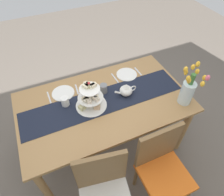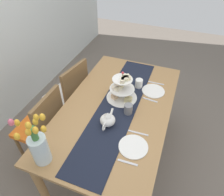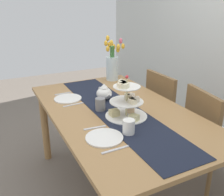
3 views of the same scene
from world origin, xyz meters
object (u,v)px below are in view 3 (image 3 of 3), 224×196
at_px(tulip_vase, 112,64).
at_px(dining_table, 117,122).
at_px(dinner_plate_right, 104,138).
at_px(dinner_plate_left, 68,99).
at_px(fork_right, 95,128).
at_px(tiered_cake_stand, 126,103).
at_px(chair_right, 211,137).
at_px(chair_left, 168,112).
at_px(mug_grey, 100,104).
at_px(knife_right, 115,150).
at_px(mug_white_text, 129,127).
at_px(knife_left, 73,105).
at_px(fork_left, 63,94).
at_px(teapot, 104,93).

bearing_deg(tulip_vase, dining_table, -23.90).
bearing_deg(dinner_plate_right, dinner_plate_left, 180.00).
relative_size(dining_table, fork_right, 11.19).
height_order(tiered_cake_stand, dinner_plate_left, tiered_cake_stand).
height_order(chair_right, fork_right, chair_right).
xyz_separation_m(chair_left, mug_grey, (0.22, -0.83, 0.32)).
xyz_separation_m(tiered_cake_stand, fork_right, (0.06, -0.27, -0.11)).
relative_size(knife_right, mug_white_text, 1.79).
bearing_deg(mug_white_text, mug_grey, -178.39).
relative_size(tulip_vase, dinner_plate_right, 1.97).
distance_m(chair_left, dinner_plate_left, 1.03).
bearing_deg(fork_right, dinner_plate_left, 180.00).
bearing_deg(fork_right, tiered_cake_stand, 103.15).
distance_m(knife_left, mug_grey, 0.25).
distance_m(dining_table, chair_right, 0.79).
relative_size(dining_table, chair_right, 1.84).
bearing_deg(mug_white_text, tiered_cake_stand, 153.74).
distance_m(chair_right, mug_grey, 0.96).
bearing_deg(knife_left, tiered_cake_stand, 35.81).
xyz_separation_m(dining_table, knife_left, (-0.24, -0.27, 0.11)).
relative_size(knife_left, knife_right, 1.00).
xyz_separation_m(fork_left, mug_white_text, (0.89, 0.16, 0.04)).
distance_m(tiered_cake_stand, fork_right, 0.30).
bearing_deg(chair_left, dinner_plate_right, -58.31).
bearing_deg(knife_right, fork_right, 180.00).
bearing_deg(dining_table, knife_right, -28.96).
bearing_deg(teapot, tulip_vase, 146.39).
bearing_deg(fork_right, chair_right, 84.36).
xyz_separation_m(knife_right, mug_grey, (-0.53, 0.15, 0.05)).
bearing_deg(knife_left, teapot, 90.08).
bearing_deg(tulip_vase, chair_right, 21.29).
bearing_deg(knife_right, mug_grey, 164.43).
bearing_deg(knife_right, dinner_plate_right, 180.00).
bearing_deg(knife_left, dinner_plate_right, 0.00).
distance_m(chair_right, knife_left, 1.15).
bearing_deg(mug_grey, knife_left, -142.52).
bearing_deg(fork_right, teapot, 148.29).
bearing_deg(dinner_plate_right, tiered_cake_stand, 127.61).
xyz_separation_m(chair_left, dinner_plate_left, (-0.12, -0.98, 0.27)).
bearing_deg(chair_left, teapot, -88.07).
relative_size(tiered_cake_stand, tulip_vase, 0.67).
bearing_deg(mug_white_text, fork_left, -169.78).
bearing_deg(knife_right, dinner_plate_left, 180.00).
relative_size(chair_left, fork_left, 6.07).
relative_size(tulip_vase, knife_right, 2.67).
bearing_deg(mug_grey, fork_right, -31.41).
height_order(dinner_plate_left, knife_right, dinner_plate_left).
relative_size(tulip_vase, knife_left, 2.67).
distance_m(fork_left, dinner_plate_right, 0.87).
distance_m(chair_left, teapot, 0.78).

